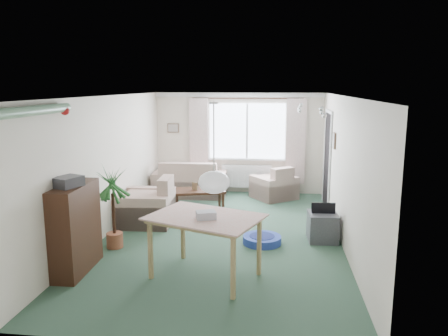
# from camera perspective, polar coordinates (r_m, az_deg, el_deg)

# --- Properties ---
(ground) EXTENTS (6.50, 6.50, 0.00)m
(ground) POSITION_cam_1_polar(r_m,az_deg,el_deg) (7.63, -0.27, -8.93)
(ground) COLOR #2B4736
(window) EXTENTS (1.80, 0.03, 1.30)m
(window) POSITION_cam_1_polar(r_m,az_deg,el_deg) (10.44, 3.04, 4.86)
(window) COLOR white
(curtain_rod) EXTENTS (2.60, 0.03, 0.03)m
(curtain_rod) POSITION_cam_1_polar(r_m,az_deg,el_deg) (10.31, 3.05, 9.07)
(curtain_rod) COLOR black
(curtain_left) EXTENTS (0.45, 0.08, 2.00)m
(curtain_left) POSITION_cam_1_polar(r_m,az_deg,el_deg) (10.51, -3.29, 3.63)
(curtain_left) COLOR beige
(curtain_right) EXTENTS (0.45, 0.08, 2.00)m
(curtain_right) POSITION_cam_1_polar(r_m,az_deg,el_deg) (10.35, 9.36, 3.40)
(curtain_right) COLOR beige
(radiator) EXTENTS (1.20, 0.10, 0.55)m
(radiator) POSITION_cam_1_polar(r_m,az_deg,el_deg) (10.57, 2.96, -1.11)
(radiator) COLOR white
(doorway) EXTENTS (0.03, 0.95, 2.00)m
(doorway) POSITION_cam_1_polar(r_m,az_deg,el_deg) (9.52, 13.35, 0.97)
(doorway) COLOR black
(pendant_lamp) EXTENTS (0.36, 0.36, 0.36)m
(pendant_lamp) POSITION_cam_1_polar(r_m,az_deg,el_deg) (5.00, -1.31, -1.87)
(pendant_lamp) COLOR white
(tinsel_garland) EXTENTS (1.60, 1.60, 0.12)m
(tinsel_garland) POSITION_cam_1_polar(r_m,az_deg,el_deg) (5.60, -23.52, 6.87)
(tinsel_garland) COLOR #196626
(bauble_cluster_a) EXTENTS (0.20, 0.20, 0.20)m
(bauble_cluster_a) POSITION_cam_1_polar(r_m,az_deg,el_deg) (8.05, 9.85, 8.10)
(bauble_cluster_a) COLOR silver
(bauble_cluster_b) EXTENTS (0.20, 0.20, 0.20)m
(bauble_cluster_b) POSITION_cam_1_polar(r_m,az_deg,el_deg) (6.87, 12.85, 7.55)
(bauble_cluster_b) COLOR silver
(wall_picture_back) EXTENTS (0.28, 0.03, 0.22)m
(wall_picture_back) POSITION_cam_1_polar(r_m,az_deg,el_deg) (10.71, -6.65, 5.22)
(wall_picture_back) COLOR brown
(wall_picture_right) EXTENTS (0.03, 0.24, 0.30)m
(wall_picture_right) POSITION_cam_1_polar(r_m,az_deg,el_deg) (8.46, 14.21, 3.49)
(wall_picture_right) COLOR brown
(sofa) EXTENTS (1.71, 0.95, 0.84)m
(sofa) POSITION_cam_1_polar(r_m,az_deg,el_deg) (10.31, -4.44, -1.32)
(sofa) COLOR beige
(sofa) RESTS_ON ground
(armchair_corner) EXTENTS (1.17, 1.16, 0.76)m
(armchair_corner) POSITION_cam_1_polar(r_m,az_deg,el_deg) (10.10, 6.56, -1.84)
(armchair_corner) COLOR beige
(armchair_corner) RESTS_ON ground
(armchair_left) EXTENTS (0.99, 1.04, 0.89)m
(armchair_left) POSITION_cam_1_polar(r_m,az_deg,el_deg) (8.34, -10.08, -4.18)
(armchair_left) COLOR beige
(armchair_left) RESTS_ON ground
(coffee_table) EXTENTS (1.15, 0.84, 0.46)m
(coffee_table) POSITION_cam_1_polar(r_m,az_deg,el_deg) (9.04, -3.29, -4.26)
(coffee_table) COLOR black
(coffee_table) RESTS_ON ground
(photo_frame) EXTENTS (0.12, 0.06, 0.16)m
(photo_frame) POSITION_cam_1_polar(r_m,az_deg,el_deg) (8.94, -3.84, -2.38)
(photo_frame) COLOR brown
(photo_frame) RESTS_ON coffee_table
(bookshelf) EXTENTS (0.36, 1.02, 1.24)m
(bookshelf) POSITION_cam_1_polar(r_m,az_deg,el_deg) (6.44, -18.81, -7.49)
(bookshelf) COLOR black
(bookshelf) RESTS_ON ground
(hifi_box) EXTENTS (0.39, 0.43, 0.14)m
(hifi_box) POSITION_cam_1_polar(r_m,az_deg,el_deg) (6.18, -19.73, -1.70)
(hifi_box) COLOR #36353A
(hifi_box) RESTS_ON bookshelf
(houseplant) EXTENTS (0.67, 0.67, 1.30)m
(houseplant) POSITION_cam_1_polar(r_m,az_deg,el_deg) (7.17, -14.27, -5.12)
(houseplant) COLOR #21612E
(houseplant) RESTS_ON ground
(dining_table) EXTENTS (1.57, 1.31, 0.84)m
(dining_table) POSITION_cam_1_polar(r_m,az_deg,el_deg) (5.99, -2.46, -10.32)
(dining_table) COLOR tan
(dining_table) RESTS_ON ground
(gift_box) EXTENTS (0.29, 0.25, 0.12)m
(gift_box) POSITION_cam_1_polar(r_m,az_deg,el_deg) (5.73, -2.37, -6.25)
(gift_box) COLOR #AFAEB9
(gift_box) RESTS_ON dining_table
(tv_cube) EXTENTS (0.50, 0.55, 0.47)m
(tv_cube) POSITION_cam_1_polar(r_m,az_deg,el_deg) (7.57, 12.74, -7.49)
(tv_cube) COLOR #323237
(tv_cube) RESTS_ON ground
(pet_bed) EXTENTS (0.77, 0.77, 0.13)m
(pet_bed) POSITION_cam_1_polar(r_m,az_deg,el_deg) (7.33, 4.98, -9.31)
(pet_bed) COLOR #22539F
(pet_bed) RESTS_ON ground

